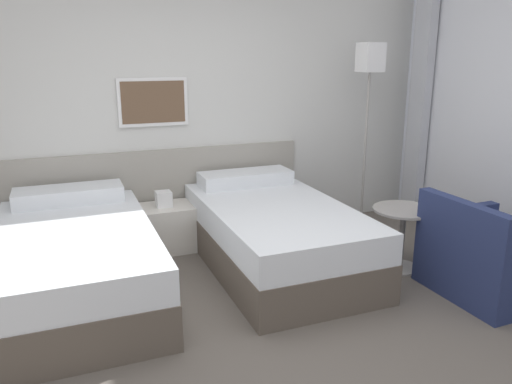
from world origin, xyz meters
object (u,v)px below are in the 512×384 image
Objects in this scene: nightstand at (165,227)px; armchair at (492,261)px; bed_near_window at (275,234)px; side_table at (403,226)px; bed_near_door at (77,262)px; floor_lamp at (369,78)px.

nightstand is 0.65× the size of armchair.
bed_near_window is at bearing -41.74° from nightstand.
nightstand is at bearing 146.61° from side_table.
bed_near_door reaches higher than side_table.
floor_lamp is at bearing -5.83° from nightstand.
floor_lamp is at bearing 23.02° from bed_near_window.
nightstand is 2.14m from side_table.
floor_lamp is (2.82, 0.51, 1.27)m from bed_near_door.
armchair is (1.33, -1.07, -0.03)m from bed_near_window.
bed_near_window is at bearing 0.00° from bed_near_door.
armchair is at bearing -39.90° from nightstand.
floor_lamp is at bearing 10.32° from bed_near_door.
bed_near_window is 1.04× the size of floor_lamp.
bed_near_door and bed_near_window have the same top height.
armchair is at bearing -85.49° from floor_lamp.
side_table is (-0.24, -0.97, -1.18)m from floor_lamp.
nightstand is at bearing 48.97° from armchair.
bed_near_door is 3.46× the size of nightstand.
armchair reaches higher than nightstand.
armchair is at bearing -59.53° from side_table.
bed_near_door is at bearing 170.08° from side_table.
floor_lamp reaches higher than nightstand.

